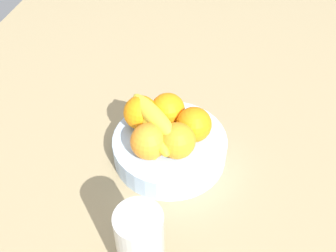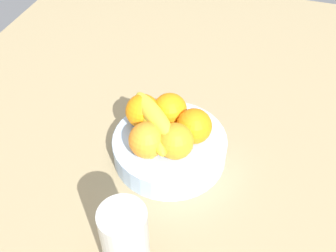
# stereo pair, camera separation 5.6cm
# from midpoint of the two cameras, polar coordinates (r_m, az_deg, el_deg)

# --- Properties ---
(ground_plane) EXTENTS (1.80, 1.40, 0.03)m
(ground_plane) POSITION_cam_midpoint_polar(r_m,az_deg,el_deg) (0.96, -1.56, -5.33)
(ground_plane) COLOR #9A8761
(fruit_bowl) EXTENTS (0.26, 0.26, 0.06)m
(fruit_bowl) POSITION_cam_midpoint_polar(r_m,az_deg,el_deg) (0.93, -1.70, -3.05)
(fruit_bowl) COLOR #A6C2E2
(fruit_bowl) RESTS_ON ground_plane
(orange_front_left) EXTENTS (0.08, 0.08, 0.08)m
(orange_front_left) POSITION_cam_midpoint_polar(r_m,az_deg,el_deg) (0.89, 1.90, 0.15)
(orange_front_left) COLOR orange
(orange_front_left) RESTS_ON fruit_bowl
(orange_front_right) EXTENTS (0.08, 0.08, 0.08)m
(orange_front_right) POSITION_cam_midpoint_polar(r_m,az_deg,el_deg) (0.92, -1.74, 2.23)
(orange_front_right) COLOR orange
(orange_front_right) RESTS_ON fruit_bowl
(orange_center) EXTENTS (0.08, 0.08, 0.08)m
(orange_center) POSITION_cam_midpoint_polar(r_m,az_deg,el_deg) (0.92, -5.59, 1.84)
(orange_center) COLOR orange
(orange_center) RESTS_ON fruit_bowl
(orange_back_left) EXTENTS (0.08, 0.08, 0.08)m
(orange_back_left) POSITION_cam_midpoint_polar(r_m,az_deg,el_deg) (0.85, -4.60, -2.25)
(orange_back_left) COLOR orange
(orange_back_left) RESTS_ON fruit_bowl
(orange_back_right) EXTENTS (0.08, 0.08, 0.08)m
(orange_back_right) POSITION_cam_midpoint_polar(r_m,az_deg,el_deg) (0.85, -0.57, -2.15)
(orange_back_right) COLOR orange
(orange_back_right) RESTS_ON fruit_bowl
(banana_bunch) EXTENTS (0.18, 0.15, 0.08)m
(banana_bunch) POSITION_cam_midpoint_polar(r_m,az_deg,el_deg) (0.89, -3.96, 0.04)
(banana_bunch) COLOR yellow
(banana_bunch) RESTS_ON fruit_bowl
(thermos_tumbler) EXTENTS (0.08, 0.08, 0.19)m
(thermos_tumbler) POSITION_cam_midpoint_polar(r_m,az_deg,el_deg) (0.71, -6.19, -16.87)
(thermos_tumbler) COLOR #BBBCB9
(thermos_tumbler) RESTS_ON ground_plane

